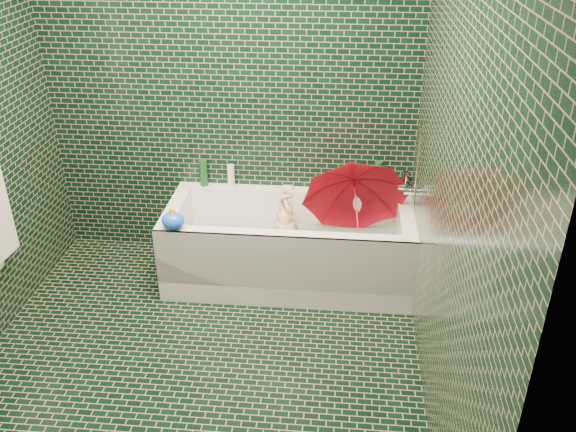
# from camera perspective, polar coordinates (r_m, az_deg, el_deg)

# --- Properties ---
(floor) EXTENTS (2.80, 2.80, 0.00)m
(floor) POSITION_cam_1_polar(r_m,az_deg,el_deg) (3.72, -8.56, -14.13)
(floor) COLOR black
(floor) RESTS_ON ground
(wall_back) EXTENTS (2.80, 0.00, 2.80)m
(wall_back) POSITION_cam_1_polar(r_m,az_deg,el_deg) (4.30, -5.52, 11.48)
(wall_back) COLOR black
(wall_back) RESTS_ON floor
(wall_front) EXTENTS (2.80, 0.00, 2.80)m
(wall_front) POSITION_cam_1_polar(r_m,az_deg,el_deg) (1.92, -20.93, -14.17)
(wall_front) COLOR black
(wall_front) RESTS_ON floor
(wall_right) EXTENTS (0.00, 2.80, 2.80)m
(wall_right) POSITION_cam_1_polar(r_m,az_deg,el_deg) (2.96, 14.84, 2.61)
(wall_right) COLOR black
(wall_right) RESTS_ON floor
(bathtub) EXTENTS (1.70, 0.75, 0.55)m
(bathtub) POSITION_cam_1_polar(r_m,az_deg,el_deg) (4.32, 0.08, -3.50)
(bathtub) COLOR white
(bathtub) RESTS_ON floor
(bath_mat) EXTENTS (1.35, 0.47, 0.01)m
(bath_mat) POSITION_cam_1_polar(r_m,az_deg,el_deg) (4.36, 0.10, -4.00)
(bath_mat) COLOR green
(bath_mat) RESTS_ON bathtub
(water) EXTENTS (1.48, 0.53, 0.00)m
(water) POSITION_cam_1_polar(r_m,az_deg,el_deg) (4.28, 0.10, -2.37)
(water) COLOR silver
(water) RESTS_ON bathtub
(faucet) EXTENTS (0.18, 0.19, 0.55)m
(faucet) POSITION_cam_1_polar(r_m,az_deg,el_deg) (4.07, 11.60, 2.79)
(faucet) COLOR silver
(faucet) RESTS_ON wall_right
(child) EXTENTS (0.82, 0.37, 0.24)m
(child) POSITION_cam_1_polar(r_m,az_deg,el_deg) (4.26, 0.13, -2.40)
(child) COLOR #DDAC8A
(child) RESTS_ON bathtub
(umbrella) EXTENTS (0.96, 0.97, 1.09)m
(umbrella) POSITION_cam_1_polar(r_m,az_deg,el_deg) (4.12, 6.44, 0.50)
(umbrella) COLOR red
(umbrella) RESTS_ON bathtub
(soap_bottle_a) EXTENTS (0.11, 0.11, 0.27)m
(soap_bottle_a) POSITION_cam_1_polar(r_m,az_deg,el_deg) (4.46, 10.78, 2.06)
(soap_bottle_a) COLOR white
(soap_bottle_a) RESTS_ON bathtub
(soap_bottle_b) EXTENTS (0.10, 0.10, 0.17)m
(soap_bottle_b) POSITION_cam_1_polar(r_m,az_deg,el_deg) (4.46, 9.26, 2.22)
(soap_bottle_b) COLOR #4F2079
(soap_bottle_b) RESTS_ON bathtub
(soap_bottle_c) EXTENTS (0.17, 0.17, 0.17)m
(soap_bottle_c) POSITION_cam_1_polar(r_m,az_deg,el_deg) (4.45, 9.71, 2.08)
(soap_bottle_c) COLOR #13441A
(soap_bottle_c) RESTS_ON bathtub
(bottle_right_tall) EXTENTS (0.07, 0.07, 0.25)m
(bottle_right_tall) POSITION_cam_1_polar(r_m,az_deg,el_deg) (4.39, 8.39, 3.60)
(bottle_right_tall) COLOR #13441A
(bottle_right_tall) RESTS_ON bathtub
(bottle_right_pump) EXTENTS (0.06, 0.06, 0.18)m
(bottle_right_pump) POSITION_cam_1_polar(r_m,az_deg,el_deg) (4.39, 10.89, 2.95)
(bottle_right_pump) COLOR silver
(bottle_right_pump) RESTS_ON bathtub
(bottle_left_tall) EXTENTS (0.06, 0.06, 0.20)m
(bottle_left_tall) POSITION_cam_1_polar(r_m,az_deg,el_deg) (4.51, -7.90, 4.00)
(bottle_left_tall) COLOR #13441A
(bottle_left_tall) RESTS_ON bathtub
(bottle_left_short) EXTENTS (0.07, 0.07, 0.17)m
(bottle_left_short) POSITION_cam_1_polar(r_m,az_deg,el_deg) (4.47, -5.36, 3.75)
(bottle_left_short) COLOR white
(bottle_left_short) RESTS_ON bathtub
(rubber_duck) EXTENTS (0.11, 0.08, 0.08)m
(rubber_duck) POSITION_cam_1_polar(r_m,az_deg,el_deg) (4.40, 7.66, 2.50)
(rubber_duck) COLOR yellow
(rubber_duck) RESTS_ON bathtub
(bath_toy) EXTENTS (0.18, 0.16, 0.15)m
(bath_toy) POSITION_cam_1_polar(r_m,az_deg,el_deg) (3.96, -10.72, -0.42)
(bath_toy) COLOR blue
(bath_toy) RESTS_ON bathtub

